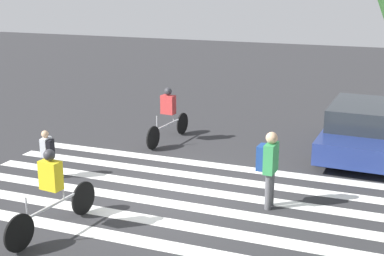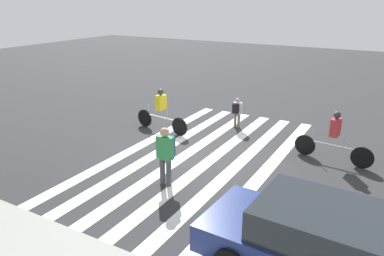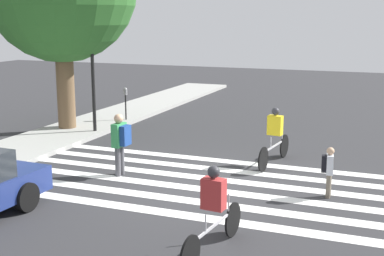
# 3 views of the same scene
# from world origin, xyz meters

# --- Properties ---
(ground_plane) EXTENTS (60.00, 60.00, 0.00)m
(ground_plane) POSITION_xyz_m (0.00, 0.00, 0.00)
(ground_plane) COLOR #2D2D30
(crosswalk_stripes) EXTENTS (4.82, 10.00, 0.01)m
(crosswalk_stripes) POSITION_xyz_m (-0.00, 0.00, 0.00)
(crosswalk_stripes) COLOR white
(crosswalk_stripes) RESTS_ON ground_plane
(traffic_light) EXTENTS (0.60, 0.50, 4.74)m
(traffic_light) POSITION_xyz_m (3.92, 5.24, 3.32)
(traffic_light) COLOR black
(traffic_light) RESTS_ON ground_plane
(parking_meter) EXTENTS (0.15, 0.15, 1.41)m
(parking_meter) POSITION_xyz_m (6.19, 5.34, 1.05)
(parking_meter) COLOR black
(parking_meter) RESTS_ON ground_plane
(pedestrian_adult_yellow_jacket) EXTENTS (0.47, 0.39, 1.65)m
(pedestrian_adult_yellow_jacket) POSITION_xyz_m (-0.13, 2.06, 0.96)
(pedestrian_adult_yellow_jacket) COLOR #4C4C51
(pedestrian_adult_yellow_jacket) RESTS_ON ground_plane
(pedestrian_child_with_backpack) EXTENTS (0.35, 0.31, 1.19)m
(pedestrian_child_with_backpack) POSITION_xyz_m (0.10, -3.24, 0.70)
(pedestrian_child_with_backpack) COLOR #6B6051
(pedestrian_child_with_backpack) RESTS_ON ground_plane
(cyclist_mid_street) EXTENTS (2.40, 0.42, 1.62)m
(cyclist_mid_street) POSITION_xyz_m (-3.75, -1.77, 0.87)
(cyclist_mid_street) COLOR black
(cyclist_mid_street) RESTS_ON ground_plane
(cyclist_near_curb) EXTENTS (2.43, 0.43, 1.64)m
(cyclist_near_curb) POSITION_xyz_m (2.42, -1.45, 0.87)
(cyclist_near_curb) COLOR black
(cyclist_near_curb) RESTS_ON ground_plane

